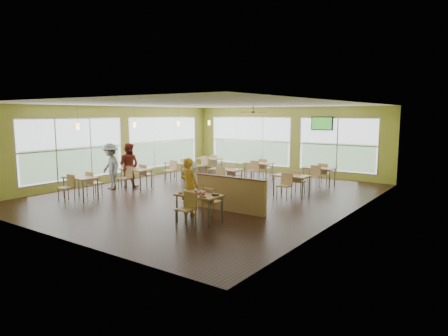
{
  "coord_description": "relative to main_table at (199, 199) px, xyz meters",
  "views": [
    {
      "loc": [
        8.55,
        -11.07,
        2.86
      ],
      "look_at": [
        1.19,
        -0.73,
        1.14
      ],
      "focal_mm": 32.0,
      "sensor_mm": 36.0,
      "label": 1
    }
  ],
  "objects": [
    {
      "name": "room",
      "position": [
        -2.0,
        3.0,
        0.97
      ],
      "size": [
        12.0,
        12.04,
        3.2
      ],
      "color": "black",
      "rests_on": "ground"
    },
    {
      "name": "cup_red_far",
      "position": [
        0.28,
        -0.17,
        0.19
      ],
      "size": [
        0.1,
        0.1,
        0.37
      ],
      "color": "white",
      "rests_on": "main_table"
    },
    {
      "name": "cup_blue",
      "position": [
        -0.31,
        -0.22,
        0.19
      ],
      "size": [
        0.09,
        0.09,
        0.34
      ],
      "color": "white",
      "rests_on": "main_table"
    },
    {
      "name": "wrapper_left",
      "position": [
        -0.49,
        -0.19,
        0.14
      ],
      "size": [
        0.18,
        0.16,
        0.04
      ],
      "primitive_type": "ellipsoid",
      "rotation": [
        0.0,
        0.0,
        0.09
      ],
      "color": "#9E754C",
      "rests_on": "main_table"
    },
    {
      "name": "ketchup_cup",
      "position": [
        0.4,
        -0.26,
        0.13
      ],
      "size": [
        0.06,
        0.06,
        0.03
      ],
      "primitive_type": "cylinder",
      "color": "#AE200F",
      "rests_on": "main_table"
    },
    {
      "name": "main_table",
      "position": [
        0.0,
        0.0,
        0.0
      ],
      "size": [
        1.22,
        1.52,
        0.87
      ],
      "color": "tan",
      "rests_on": "floor"
    },
    {
      "name": "cup_yellow",
      "position": [
        -0.08,
        -0.05,
        0.19
      ],
      "size": [
        0.1,
        0.1,
        0.36
      ],
      "color": "white",
      "rests_on": "main_table"
    },
    {
      "name": "patron_maroon",
      "position": [
        -5.48,
        2.39,
        0.24
      ],
      "size": [
        1.02,
        0.9,
        1.74
      ],
      "primitive_type": "imported",
      "rotation": [
        0.0,
        0.0,
        3.47
      ],
      "color": "maroon",
      "rests_on": "floor"
    },
    {
      "name": "window_bays",
      "position": [
        -4.65,
        6.08,
        0.85
      ],
      "size": [
        9.24,
        10.24,
        2.38
      ],
      "color": "white",
      "rests_on": "room"
    },
    {
      "name": "half_wall_divider",
      "position": [
        0.0,
        1.45,
        -0.11
      ],
      "size": [
        2.4,
        0.14,
        1.04
      ],
      "color": "tan",
      "rests_on": "floor"
    },
    {
      "name": "wrapper_right",
      "position": [
        0.27,
        -0.24,
        0.14
      ],
      "size": [
        0.13,
        0.12,
        0.03
      ],
      "primitive_type": "ellipsoid",
      "rotation": [
        0.0,
        0.0,
        0.01
      ],
      "color": "#9E754C",
      "rests_on": "main_table"
    },
    {
      "name": "patron_grey",
      "position": [
        -5.76,
        1.73,
        0.25
      ],
      "size": [
        1.27,
        0.94,
        1.76
      ],
      "primitive_type": "imported",
      "rotation": [
        0.0,
        0.0,
        -0.28
      ],
      "color": "slate",
      "rests_on": "floor"
    },
    {
      "name": "food_basket",
      "position": [
        0.43,
        0.14,
        0.15
      ],
      "size": [
        0.22,
        0.22,
        0.05
      ],
      "color": "black",
      "rests_on": "main_table"
    },
    {
      "name": "dining_tables",
      "position": [
        -3.05,
        4.71,
        -0.0
      ],
      "size": [
        6.92,
        8.72,
        0.87
      ],
      "color": "tan",
      "rests_on": "floor"
    },
    {
      "name": "man_plaid",
      "position": [
        -0.77,
        0.49,
        0.19
      ],
      "size": [
        0.6,
        0.4,
        1.64
      ],
      "primitive_type": "imported",
      "rotation": [
        0.0,
        0.0,
        3.16
      ],
      "color": "#CD6416",
      "rests_on": "floor"
    },
    {
      "name": "cup_red_near",
      "position": [
        0.11,
        -0.05,
        0.19
      ],
      "size": [
        0.1,
        0.1,
        0.34
      ],
      "color": "white",
      "rests_on": "main_table"
    },
    {
      "name": "tv_backwall",
      "position": [
        -0.2,
        8.9,
        1.82
      ],
      "size": [
        1.0,
        0.07,
        0.6
      ],
      "color": "black",
      "rests_on": "wall_back"
    },
    {
      "name": "ceiling_fan",
      "position": [
        -2.0,
        6.0,
        2.32
      ],
      "size": [
        1.25,
        1.25,
        0.29
      ],
      "color": "#2D2119",
      "rests_on": "ceiling"
    },
    {
      "name": "wrapper_mid",
      "position": [
        0.01,
        0.03,
        0.14
      ],
      "size": [
        0.2,
        0.18,
        0.05
      ],
      "primitive_type": "ellipsoid",
      "rotation": [
        0.0,
        0.0,
        0.0
      ],
      "color": "#9E754C",
      "rests_on": "main_table"
    },
    {
      "name": "pendant_lights",
      "position": [
        -5.2,
        3.68,
        1.82
      ],
      "size": [
        0.11,
        7.31,
        0.86
      ],
      "color": "#2D2119",
      "rests_on": "ceiling"
    }
  ]
}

